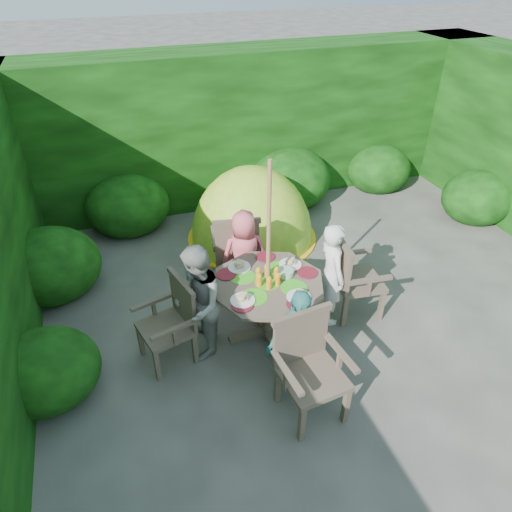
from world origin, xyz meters
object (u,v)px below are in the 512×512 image
object	(u,v)px
garden_chair_left	(172,321)
child_right	(331,274)
dome_tent	(252,237)
parasol_pole	(268,257)
garden_chair_right	(351,276)
garden_chair_back	(236,248)
garden_chair_front	(308,365)
child_back	(245,255)
patio_table	(268,290)
child_left	(198,303)
child_front	(297,340)

from	to	relation	value
garden_chair_left	child_right	world-z (taller)	child_right
dome_tent	child_right	bearing A→B (deg)	-93.63
parasol_pole	garden_chair_right	xyz separation A→B (m)	(1.09, 0.03, -0.55)
garden_chair_back	garden_chair_front	distance (m)	2.18
child_back	dome_tent	xyz separation A→B (m)	(0.53, 1.28, -0.61)
patio_table	child_right	world-z (taller)	child_right
garden_chair_back	child_left	xyz separation A→B (m)	(-0.76, -1.11, 0.14)
dome_tent	garden_chair_right	bearing A→B (deg)	-85.84
parasol_pole	child_right	distance (m)	0.91
garden_chair_front	garden_chair_back	bearing A→B (deg)	85.34
garden_chair_left	child_back	distance (m)	1.35
garden_chair_left	garden_chair_back	distance (m)	1.52
garden_chair_front	patio_table	bearing A→B (deg)	84.43
patio_table	child_back	bearing A→B (deg)	91.47
child_right	child_front	distance (m)	1.13
garden_chair_right	garden_chair_left	bearing A→B (deg)	96.99
parasol_pole	child_left	distance (m)	0.90
garden_chair_left	dome_tent	size ratio (longest dim) A/B	0.41
child_front	garden_chair_back	bearing A→B (deg)	78.91
garden_chair_front	child_right	bearing A→B (deg)	48.47
patio_table	child_front	world-z (taller)	child_front
patio_table	garden_chair_left	bearing A→B (deg)	-179.87
garden_chair_back	child_left	world-z (taller)	child_left
garden_chair_right	dome_tent	xyz separation A→B (m)	(-0.57, 2.05, -0.55)
garden_chair_right	child_front	size ratio (longest dim) A/B	0.85
garden_chair_right	dome_tent	distance (m)	2.20
patio_table	garden_chair_left	xyz separation A→B (m)	(-1.10, -0.00, -0.13)
child_front	patio_table	bearing A→B (deg)	78.04
garden_chair_front	dome_tent	bearing A→B (deg)	74.90
garden_chair_front	child_right	xyz separation A→B (m)	(0.79, 1.10, 0.11)
garden_chair_front	parasol_pole	bearing A→B (deg)	84.66
garden_chair_right	dome_tent	bearing A→B (deg)	21.64
parasol_pole	garden_chair_front	size ratio (longest dim) A/B	2.10
child_right	dome_tent	distance (m)	2.19
garden_chair_front	child_back	bearing A→B (deg)	84.84
garden_chair_left	child_right	xyz separation A→B (m)	(1.90, 0.02, 0.15)
garden_chair_left	garden_chair_back	xyz separation A→B (m)	(1.06, 1.09, 0.03)
garden_chair_right	child_back	xyz separation A→B (m)	(-1.10, 0.77, 0.06)
garden_chair_right	garden_chair_front	distance (m)	1.55
garden_chair_front	child_back	world-z (taller)	child_back
child_left	child_front	size ratio (longest dim) A/B	1.12
garden_chair_front	dome_tent	size ratio (longest dim) A/B	0.45
dome_tent	parasol_pole	bearing A→B (deg)	-115.36
patio_table	child_left	world-z (taller)	child_left
garden_chair_back	dome_tent	world-z (taller)	dome_tent
child_left	child_front	world-z (taller)	child_left
patio_table	child_left	distance (m)	0.81
garden_chair_right	dome_tent	world-z (taller)	dome_tent
child_front	dome_tent	bearing A→B (deg)	67.34
garden_chair_left	child_back	xyz separation A→B (m)	(1.08, 0.80, 0.10)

